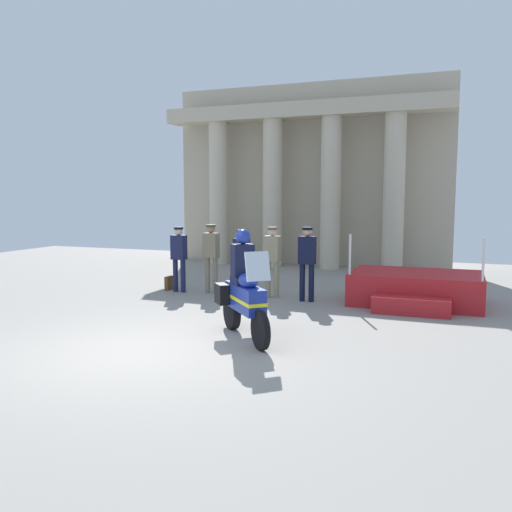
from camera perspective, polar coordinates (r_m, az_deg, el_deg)
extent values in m
plane|color=gray|center=(8.72, -13.26, -10.08)|extent=(28.00, 28.00, 0.00)
cube|color=#B6AB91|center=(19.20, 5.69, 8.69)|extent=(9.94, 0.30, 6.43)
cylinder|color=beige|center=(19.37, -4.04, 6.71)|extent=(0.68, 0.68, 5.10)
cylinder|color=beige|center=(18.59, 1.80, 6.74)|extent=(0.68, 0.68, 5.10)
cylinder|color=beige|center=(18.02, 8.08, 6.69)|extent=(0.68, 0.68, 5.10)
cylinder|color=beige|center=(17.68, 14.68, 6.55)|extent=(0.68, 0.68, 5.10)
cube|color=#BEB297|center=(18.51, 4.98, 15.42)|extent=(9.94, 0.88, 0.50)
cube|color=#B21E23|center=(12.68, 16.88, -3.33)|extent=(2.89, 1.91, 0.72)
cube|color=#B21E23|center=(11.53, 16.42, -5.19)|extent=(1.59, 0.50, 0.36)
cylinder|color=silver|center=(11.88, 10.13, 0.15)|extent=(0.05, 0.05, 0.90)
cylinder|color=silver|center=(11.69, 23.38, -0.38)|extent=(0.05, 0.05, 0.90)
cylinder|color=#191E42|center=(13.80, -8.69, -2.09)|extent=(0.13, 0.13, 0.84)
cylinder|color=#191E42|center=(13.70, -7.89, -2.14)|extent=(0.13, 0.13, 0.84)
cube|color=#191E42|center=(13.66, -8.35, 0.93)|extent=(0.40, 0.26, 0.62)
sphere|color=beige|center=(13.63, -8.37, 2.67)|extent=(0.21, 0.21, 0.21)
cylinder|color=black|center=(13.62, -8.38, 3.00)|extent=(0.24, 0.24, 0.06)
cylinder|color=#7A7056|center=(13.53, -5.26, -2.07)|extent=(0.13, 0.13, 0.91)
cylinder|color=#7A7056|center=(13.43, -4.42, -2.13)|extent=(0.13, 0.13, 0.91)
cube|color=#7A7056|center=(13.39, -4.87, 1.16)|extent=(0.40, 0.26, 0.63)
sphere|color=#997056|center=(13.35, -4.89, 2.94)|extent=(0.21, 0.21, 0.21)
cylinder|color=#494334|center=(13.35, -4.90, 3.28)|extent=(0.24, 0.24, 0.06)
cylinder|color=#191E42|center=(13.16, -2.01, -2.47)|extent=(0.13, 0.13, 0.83)
cylinder|color=#191E42|center=(13.08, -1.12, -2.52)|extent=(0.13, 0.13, 0.83)
cube|color=#191E42|center=(13.03, -1.57, 0.60)|extent=(0.40, 0.26, 0.60)
sphere|color=beige|center=(13.00, -1.58, 2.37)|extent=(0.21, 0.21, 0.21)
cylinder|color=black|center=(12.99, -1.58, 2.71)|extent=(0.24, 0.24, 0.06)
cylinder|color=gray|center=(12.88, 1.30, -2.52)|extent=(0.13, 0.13, 0.89)
cylinder|color=gray|center=(12.81, 2.23, -2.57)|extent=(0.13, 0.13, 0.89)
cube|color=gray|center=(12.75, 1.78, 0.80)|extent=(0.40, 0.26, 0.62)
sphere|color=beige|center=(12.72, 1.78, 2.66)|extent=(0.21, 0.21, 0.21)
cylinder|color=brown|center=(12.71, 1.78, 3.01)|extent=(0.24, 0.24, 0.06)
cylinder|color=black|center=(12.45, 5.02, -2.87)|extent=(0.13, 0.13, 0.89)
cylinder|color=black|center=(12.39, 6.00, -2.92)|extent=(0.13, 0.13, 0.89)
cube|color=black|center=(12.32, 5.55, 0.63)|extent=(0.40, 0.26, 0.65)
sphere|color=tan|center=(12.29, 5.57, 2.62)|extent=(0.21, 0.21, 0.21)
cylinder|color=black|center=(12.28, 5.57, 2.98)|extent=(0.24, 0.24, 0.06)
cylinder|color=black|center=(8.53, 0.48, -8.04)|extent=(0.50, 0.54, 0.64)
cylinder|color=black|center=(9.86, -2.63, -6.06)|extent=(0.53, 0.57, 0.64)
cube|color=navy|center=(9.10, -1.20, -4.53)|extent=(1.07, 1.14, 0.44)
ellipsoid|color=navy|center=(8.91, -0.87, -2.69)|extent=(0.59, 0.60, 0.26)
cube|color=yellow|center=(9.11, -1.20, -4.66)|extent=(1.09, 1.16, 0.06)
cube|color=silver|center=(8.45, 0.17, -1.13)|extent=(0.40, 0.38, 0.47)
cube|color=black|center=(9.65, -0.75, -3.90)|extent=(0.37, 0.39, 0.36)
cube|color=black|center=(9.49, -3.71, -4.10)|extent=(0.37, 0.39, 0.36)
cube|color=black|center=(9.16, -1.46, -2.62)|extent=(0.52, 0.52, 0.14)
cube|color=black|center=(9.12, -1.46, -0.45)|extent=(0.44, 0.43, 0.56)
sphere|color=navy|center=(9.06, -1.43, 2.11)|extent=(0.26, 0.26, 0.26)
cube|color=brown|center=(14.12, -9.37, -2.91)|extent=(0.10, 0.32, 0.36)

